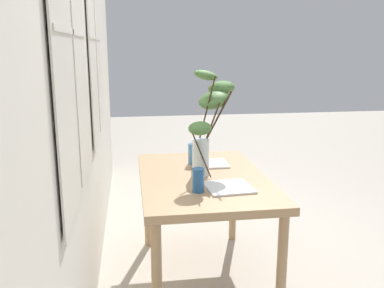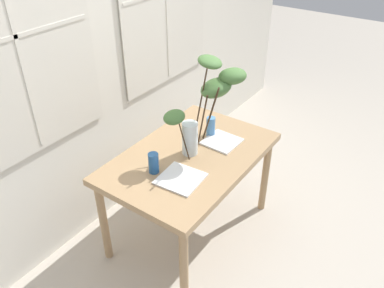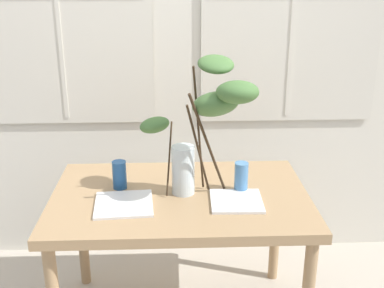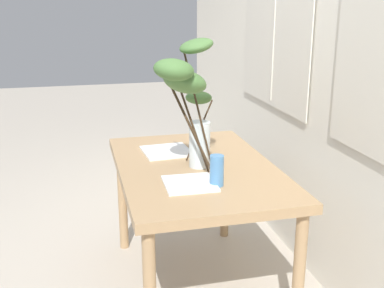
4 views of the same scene
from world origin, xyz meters
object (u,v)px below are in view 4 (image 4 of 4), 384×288
object	(u,v)px
vase_with_branches	(189,96)
plate_square_right	(190,184)
dining_table	(196,180)
drinking_glass_blue_left	(197,137)
plate_square_left	(167,151)
drinking_glass_blue_right	(217,171)

from	to	relation	value
vase_with_branches	plate_square_right	bearing A→B (deg)	-13.28
dining_table	vase_with_branches	size ratio (longest dim) A/B	1.79
drinking_glass_blue_left	plate_square_left	distance (m)	0.20
plate_square_left	plate_square_right	distance (m)	0.53
vase_with_branches	drinking_glass_blue_right	xyz separation A→B (m)	(0.19, 0.09, -0.33)
dining_table	plate_square_right	world-z (taller)	plate_square_right
drinking_glass_blue_left	drinking_glass_blue_right	bearing A→B (deg)	-5.52
plate_square_right	dining_table	bearing A→B (deg)	159.38
vase_with_branches	drinking_glass_blue_right	distance (m)	0.39
vase_with_branches	plate_square_left	xyz separation A→B (m)	(-0.38, -0.04, -0.40)
plate_square_left	plate_square_right	bearing A→B (deg)	1.02
vase_with_branches	drinking_glass_blue_right	bearing A→B (deg)	25.12
drinking_glass_blue_left	plate_square_left	size ratio (longest dim) A/B	0.53
vase_with_branches	plate_square_left	world-z (taller)	vase_with_branches
plate_square_left	plate_square_right	xyz separation A→B (m)	(0.53, 0.01, 0.00)
dining_table	drinking_glass_blue_right	world-z (taller)	drinking_glass_blue_right
dining_table	vase_with_branches	bearing A→B (deg)	-29.31
plate_square_left	drinking_glass_blue_left	bearing A→B (deg)	100.53
drinking_glass_blue_left	plate_square_right	bearing A→B (deg)	-17.84
vase_with_branches	drinking_glass_blue_left	world-z (taller)	vase_with_branches
dining_table	drinking_glass_blue_right	distance (m)	0.34
drinking_glass_blue_left	plate_square_right	size ratio (longest dim) A/B	0.59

